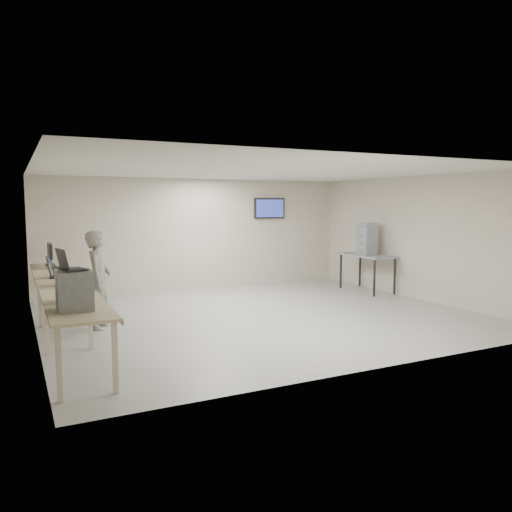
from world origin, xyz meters
name	(u,v)px	position (x,y,z in m)	size (l,w,h in m)	color
room	(261,243)	(0.03, 0.06, 1.41)	(8.01, 7.01, 2.81)	#AFAFAC
workbench	(63,287)	(-3.59, 0.00, 0.83)	(0.76, 6.00, 0.90)	tan
equipment_box	(74,290)	(-3.65, -2.27, 1.14)	(0.40, 0.46, 0.48)	#565B64
laptop_on_box	(69,265)	(-3.70, -2.27, 1.45)	(0.35, 0.39, 0.27)	black
laptop_0	(68,296)	(-3.67, -1.69, 0.98)	(0.33, 0.40, 0.30)	black
laptop_1	(62,281)	(-3.62, -0.32, 0.98)	(0.36, 0.42, 0.30)	black
laptop_2	(54,273)	(-3.66, 0.68, 0.97)	(0.33, 0.38, 0.27)	black
laptop_3	(53,265)	(-3.59, 2.00, 0.97)	(0.35, 0.38, 0.26)	black
monitor_near	(50,253)	(-3.60, 2.40, 1.18)	(0.21, 0.47, 0.46)	black
monitor_far	(49,252)	(-3.60, 2.75, 1.17)	(0.20, 0.45, 0.44)	black
soldier	(98,280)	(-2.98, 0.36, 0.86)	(0.62, 0.41, 1.71)	slate
side_table	(367,258)	(3.60, 1.27, 0.84)	(0.71, 1.53, 0.92)	gray
storage_bins	(367,239)	(3.58, 1.27, 1.31)	(0.37, 0.41, 0.79)	#909AA6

